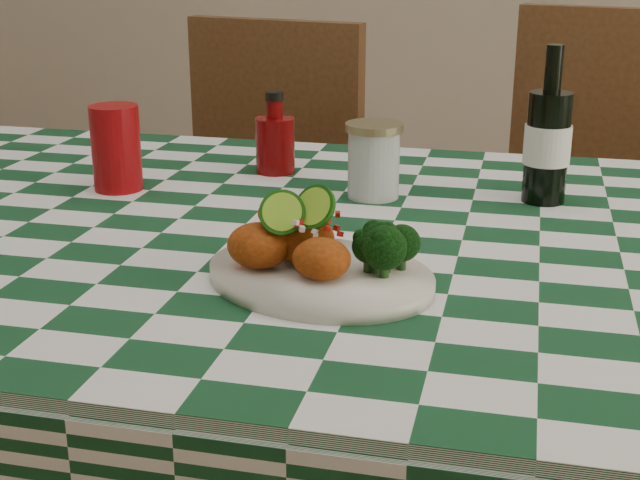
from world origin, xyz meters
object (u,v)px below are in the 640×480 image
(plate, at_px, (320,277))
(fried_chicken_pile, at_px, (303,232))
(red_tumbler, at_px, (116,148))
(wooden_chair_left, at_px, (237,244))
(ketchup_bottle, at_px, (275,132))
(wooden_chair_right, at_px, (582,258))
(mason_jar, at_px, (374,161))
(dining_table, at_px, (316,469))
(beer_bottle, at_px, (549,125))

(plate, relative_size, fried_chicken_pile, 1.99)
(fried_chicken_pile, relative_size, red_tumbler, 1.04)
(wooden_chair_left, bearing_deg, ketchup_bottle, -51.05)
(ketchup_bottle, height_order, wooden_chair_left, wooden_chair_left)
(wooden_chair_left, xyz_separation_m, wooden_chair_right, (0.78, 0.03, 0.02))
(mason_jar, height_order, wooden_chair_right, wooden_chair_right)
(dining_table, bearing_deg, red_tumbler, 160.90)
(plate, height_order, wooden_chair_right, wooden_chair_right)
(plate, relative_size, wooden_chair_right, 0.28)
(dining_table, height_order, ketchup_bottle, ketchup_bottle)
(dining_table, bearing_deg, fried_chicken_pile, -80.35)
(red_tumbler, bearing_deg, plate, -37.98)
(wooden_chair_left, bearing_deg, plate, -54.13)
(plate, height_order, wooden_chair_left, wooden_chair_left)
(ketchup_bottle, bearing_deg, mason_jar, -29.99)
(dining_table, distance_m, fried_chicken_pile, 0.50)
(ketchup_bottle, distance_m, wooden_chair_left, 0.59)
(fried_chicken_pile, height_order, wooden_chair_right, wooden_chair_right)
(wooden_chair_left, bearing_deg, wooden_chair_right, 13.45)
(dining_table, distance_m, wooden_chair_left, 0.80)
(plate, xyz_separation_m, wooden_chair_left, (-0.41, 0.90, -0.30))
(dining_table, bearing_deg, wooden_chair_left, 117.07)
(mason_jar, relative_size, wooden_chair_left, 0.12)
(beer_bottle, bearing_deg, wooden_chair_left, 143.88)
(wooden_chair_right, bearing_deg, ketchup_bottle, -126.28)
(dining_table, relative_size, plate, 5.86)
(dining_table, bearing_deg, ketchup_bottle, 116.14)
(plate, relative_size, ketchup_bottle, 2.02)
(fried_chicken_pile, distance_m, wooden_chair_right, 1.06)
(beer_bottle, relative_size, wooden_chair_right, 0.23)
(wooden_chair_left, distance_m, wooden_chair_right, 0.78)
(mason_jar, bearing_deg, fried_chicken_pile, -92.62)
(ketchup_bottle, relative_size, wooden_chair_right, 0.14)
(fried_chicken_pile, height_order, red_tumbler, red_tumbler)
(plate, distance_m, ketchup_bottle, 0.53)
(mason_jar, bearing_deg, plate, -89.55)
(mason_jar, bearing_deg, red_tumbler, -172.67)
(red_tumbler, bearing_deg, wooden_chair_right, 38.19)
(fried_chicken_pile, height_order, beer_bottle, beer_bottle)
(fried_chicken_pile, relative_size, ketchup_bottle, 1.02)
(red_tumbler, height_order, ketchup_bottle, ketchup_bottle)
(wooden_chair_right, bearing_deg, beer_bottle, -86.42)
(dining_table, distance_m, mason_jar, 0.49)
(fried_chicken_pile, xyz_separation_m, ketchup_bottle, (-0.17, 0.48, 0.01))
(ketchup_bottle, bearing_deg, dining_table, -63.86)
(wooden_chair_left, relative_size, wooden_chair_right, 0.96)
(fried_chicken_pile, bearing_deg, ketchup_bottle, 109.80)
(wooden_chair_left, bearing_deg, mason_jar, -40.85)
(wooden_chair_left, bearing_deg, beer_bottle, -24.89)
(plate, height_order, red_tumbler, red_tumbler)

